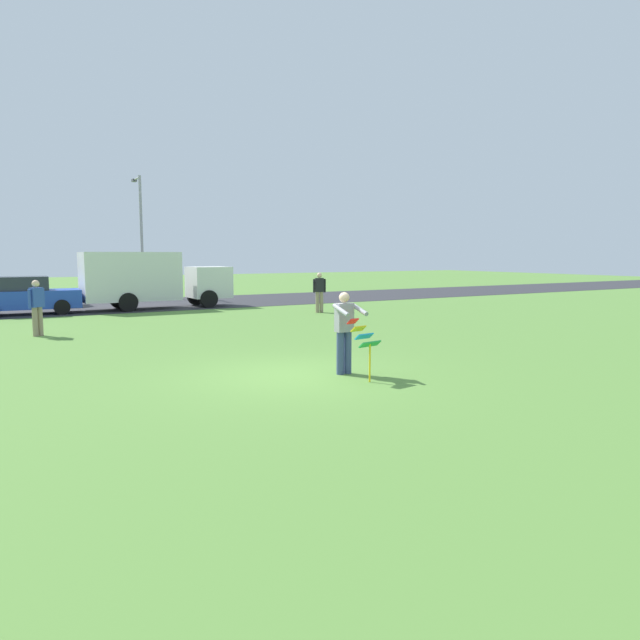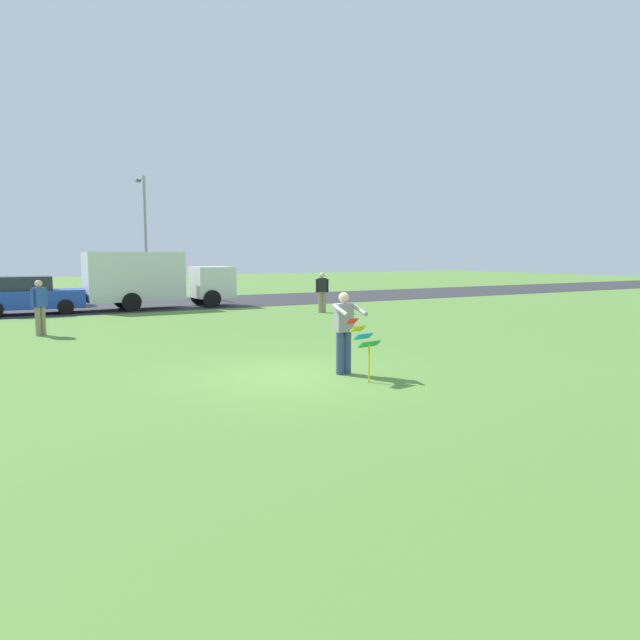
# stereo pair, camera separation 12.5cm
# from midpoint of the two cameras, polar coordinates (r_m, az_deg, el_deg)

# --- Properties ---
(ground_plane) EXTENTS (120.00, 120.00, 0.00)m
(ground_plane) POSITION_cam_midpoint_polar(r_m,az_deg,el_deg) (12.20, -2.97, -5.44)
(ground_plane) COLOR #568438
(road_strip) EXTENTS (120.00, 8.00, 0.01)m
(road_strip) POSITION_cam_midpoint_polar(r_m,az_deg,el_deg) (30.20, -19.83, 1.30)
(road_strip) COLOR #2D2D33
(road_strip) RESTS_ON ground
(person_kite_flyer) EXTENTS (0.56, 0.67, 1.73)m
(person_kite_flyer) POSITION_cam_midpoint_polar(r_m,az_deg,el_deg) (12.17, 2.13, -0.93)
(person_kite_flyer) COLOR #384772
(person_kite_flyer) RESTS_ON ground
(kite_held) EXTENTS (0.53, 0.68, 1.23)m
(kite_held) POSITION_cam_midpoint_polar(r_m,az_deg,el_deg) (11.56, 4.04, -1.88)
(kite_held) COLOR red
(kite_held) RESTS_ON ground
(parked_car_blue) EXTENTS (4.26, 1.96, 1.60)m
(parked_car_blue) POSITION_cam_midpoint_polar(r_m,az_deg,el_deg) (27.29, -27.06, 2.09)
(parked_car_blue) COLOR #2347B7
(parked_car_blue) RESTS_ON ground
(parked_truck_white_box) EXTENTS (6.71, 2.13, 2.62)m
(parked_truck_white_box) POSITION_cam_midpoint_polar(r_m,az_deg,el_deg) (28.03, -16.54, 3.93)
(parked_truck_white_box) COLOR silver
(parked_truck_white_box) RESTS_ON ground
(streetlight_pole) EXTENTS (0.24, 1.65, 7.00)m
(streetlight_pole) POSITION_cam_midpoint_polar(r_m,az_deg,el_deg) (35.57, -17.27, 8.55)
(streetlight_pole) COLOR #9E9EA3
(streetlight_pole) RESTS_ON ground
(person_walker_near) EXTENTS (0.49, 0.38, 1.73)m
(person_walker_near) POSITION_cam_midpoint_polar(r_m,az_deg,el_deg) (19.93, -26.18, 1.24)
(person_walker_near) COLOR gray
(person_walker_near) RESTS_ON ground
(person_walker_far) EXTENTS (0.55, 0.32, 1.73)m
(person_walker_far) POSITION_cam_midpoint_polar(r_m,az_deg,el_deg) (25.19, -0.20, 2.85)
(person_walker_far) COLOR gray
(person_walker_far) RESTS_ON ground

